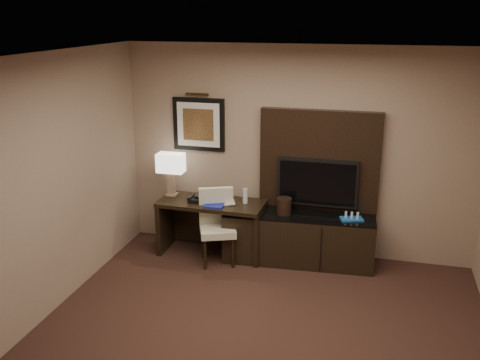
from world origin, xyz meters
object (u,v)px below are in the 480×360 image
(credenza, at_px, (298,238))
(desk_chair, at_px, (218,229))
(tv, at_px, (317,183))
(table_lamp, at_px, (171,175))
(desk_phone, at_px, (197,198))
(water_bottle, at_px, (245,196))
(minibar_tray, at_px, (352,216))
(ice_bucket, at_px, (284,206))
(desk, at_px, (212,228))

(credenza, height_order, desk_chair, desk_chair)
(tv, bearing_deg, table_lamp, -176.25)
(tv, height_order, desk_phone, tv)
(credenza, height_order, water_bottle, water_bottle)
(credenza, xyz_separation_m, table_lamp, (-1.72, 0.06, 0.69))
(table_lamp, relative_size, minibar_tray, 2.10)
(table_lamp, height_order, desk_phone, table_lamp)
(water_bottle, height_order, ice_bucket, water_bottle)
(desk_chair, relative_size, water_bottle, 4.71)
(credenza, distance_m, minibar_tray, 0.74)
(ice_bucket, bearing_deg, water_bottle, 175.91)
(water_bottle, bearing_deg, credenza, -0.38)
(tv, bearing_deg, desk_chair, -157.77)
(table_lamp, bearing_deg, water_bottle, -3.36)
(desk, height_order, desk_chair, desk_chair)
(tv, relative_size, desk_phone, 4.99)
(desk, height_order, ice_bucket, ice_bucket)
(tv, height_order, desk_chair, tv)
(minibar_tray, bearing_deg, credenza, 178.10)
(desk_phone, xyz_separation_m, water_bottle, (0.61, 0.11, 0.05))
(tv, distance_m, minibar_tray, 0.60)
(table_lamp, distance_m, water_bottle, 1.04)
(tv, relative_size, table_lamp, 1.77)
(ice_bucket, xyz_separation_m, minibar_tray, (0.83, 0.01, -0.06))
(desk, xyz_separation_m, water_bottle, (0.44, 0.05, 0.46))
(tv, bearing_deg, desk_phone, -168.97)
(credenza, bearing_deg, minibar_tray, -5.58)
(desk_chair, distance_m, desk_phone, 0.50)
(water_bottle, bearing_deg, table_lamp, 176.64)
(desk_chair, relative_size, ice_bucket, 4.37)
(table_lamp, bearing_deg, desk_chair, -25.52)
(desk_phone, height_order, water_bottle, water_bottle)
(tv, relative_size, desk_chair, 1.10)
(desk_phone, distance_m, minibar_tray, 1.96)
(desk_chair, relative_size, table_lamp, 1.61)
(table_lamp, xyz_separation_m, ice_bucket, (1.53, -0.10, -0.26))
(credenza, bearing_deg, ice_bucket, -174.10)
(minibar_tray, bearing_deg, ice_bucket, -179.28)
(credenza, distance_m, tv, 0.75)
(ice_bucket, bearing_deg, desk_phone, -176.42)
(desk_chair, xyz_separation_m, table_lamp, (-0.74, 0.35, 0.56))
(credenza, distance_m, table_lamp, 1.86)
(desk, relative_size, minibar_tray, 5.08)
(tv, bearing_deg, water_bottle, -168.19)
(desk_phone, xyz_separation_m, ice_bucket, (1.12, 0.07, -0.03))
(desk_phone, distance_m, water_bottle, 0.62)
(water_bottle, bearing_deg, desk_chair, -134.11)
(credenza, xyz_separation_m, ice_bucket, (-0.19, -0.03, 0.43))
(desk, bearing_deg, table_lamp, 170.33)
(minibar_tray, bearing_deg, water_bottle, 178.89)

